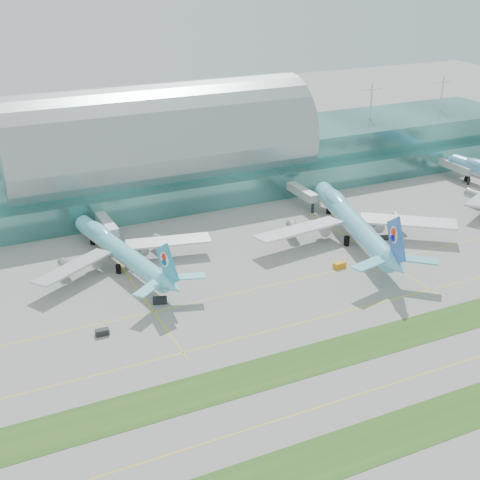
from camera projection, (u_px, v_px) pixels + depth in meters
ground at (339, 358)px, 159.23m from camera, size 700.00×700.00×0.00m
terminal at (159, 159)px, 260.14m from camera, size 340.00×69.10×36.00m
grass_strip_near at (415, 427)px, 136.04m from camera, size 420.00×12.00×0.08m
grass_strip_far at (334, 353)px, 160.87m from camera, size 420.00×12.00×0.08m
taxiline_b at (374, 390)px, 147.64m from camera, size 420.00×0.35×0.01m
taxiline_c at (301, 323)px, 174.13m from camera, size 420.00×0.35×0.01m
taxiline_d at (262, 287)px, 192.33m from camera, size 420.00×0.35×0.01m
airliner_b at (120, 249)px, 202.98m from camera, size 57.86×66.44×18.37m
airliner_c at (352, 220)px, 221.75m from camera, size 67.52×77.99×21.79m
gse_c at (102, 332)px, 168.32m from camera, size 3.48×1.92×1.61m
gse_d at (160, 300)px, 183.43m from camera, size 4.34×3.14×1.73m
gse_e at (340, 265)px, 204.14m from camera, size 4.09×2.43×1.66m
gse_f at (384, 238)px, 223.76m from camera, size 3.58×2.40×1.37m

